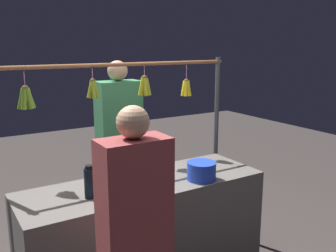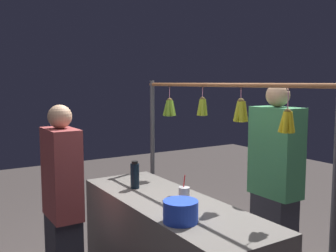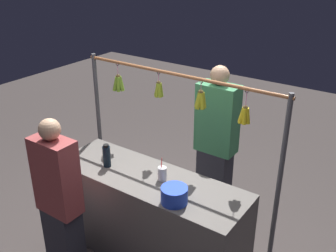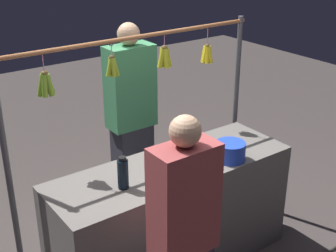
# 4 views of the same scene
# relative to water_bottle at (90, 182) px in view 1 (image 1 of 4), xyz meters

# --- Properties ---
(market_counter) EXTENTS (1.91, 0.63, 0.90)m
(market_counter) POSITION_rel_water_bottle_xyz_m (-0.46, -0.07, -0.56)
(market_counter) COLOR #66605B
(market_counter) RESTS_ON ground
(display_rack) EXTENTS (2.19, 0.12, 1.81)m
(display_rack) POSITION_rel_water_bottle_xyz_m (-0.45, -0.52, 0.26)
(display_rack) COLOR #4C4C51
(display_rack) RESTS_ON ground
(water_bottle) EXTENTS (0.08, 0.08, 0.23)m
(water_bottle) POSITION_rel_water_bottle_xyz_m (0.00, 0.00, 0.00)
(water_bottle) COLOR black
(water_bottle) RESTS_ON market_counter
(blue_bucket) EXTENTS (0.23, 0.23, 0.14)m
(blue_bucket) POSITION_rel_water_bottle_xyz_m (-0.87, 0.12, -0.04)
(blue_bucket) COLOR blue
(blue_bucket) RESTS_ON market_counter
(drink_cup) EXTENTS (0.08, 0.08, 0.22)m
(drink_cup) POSITION_rel_water_bottle_xyz_m (-0.58, -0.10, -0.05)
(drink_cup) COLOR silver
(drink_cup) RESTS_ON market_counter
(vendor_person) EXTENTS (0.42, 0.23, 1.79)m
(vendor_person) POSITION_rel_water_bottle_xyz_m (-0.67, -0.97, -0.13)
(vendor_person) COLOR #2D2D38
(vendor_person) RESTS_ON ground
(customer_person) EXTENTS (0.39, 0.21, 1.63)m
(customer_person) POSITION_rel_water_bottle_xyz_m (-0.03, 0.63, -0.20)
(customer_person) COLOR #2D2D38
(customer_person) RESTS_ON ground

